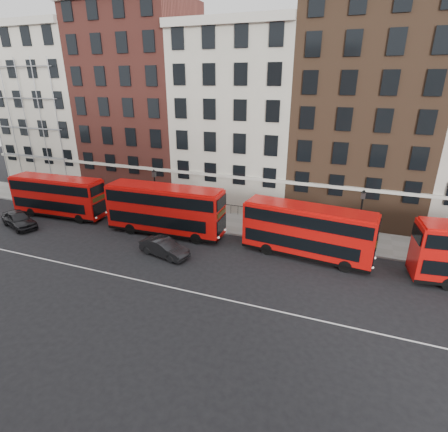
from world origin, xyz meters
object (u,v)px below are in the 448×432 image
at_px(car_rear, 19,219).
at_px(bus_a, 58,196).
at_px(car_front, 164,248).
at_px(bus_b, 165,209).
at_px(bus_c, 307,230).

bearing_deg(car_rear, bus_a, -2.61).
relative_size(car_rear, car_front, 1.08).
relative_size(bus_b, car_rear, 2.35).
bearing_deg(car_front, bus_c, -57.27).
relative_size(bus_a, car_rear, 2.16).
bearing_deg(bus_a, car_rear, -114.76).
height_order(bus_a, bus_b, bus_b).
bearing_deg(bus_a, car_front, -17.74).
xyz_separation_m(car_rear, car_front, (16.36, -0.20, -0.09)).
height_order(bus_a, bus_c, bus_c).
bearing_deg(bus_c, car_front, -153.57).
bearing_deg(car_rear, bus_c, -62.73).
xyz_separation_m(bus_a, car_front, (14.83, -3.97, -1.56)).
bearing_deg(car_rear, bus_b, -55.83).
distance_m(car_rear, car_front, 16.36).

